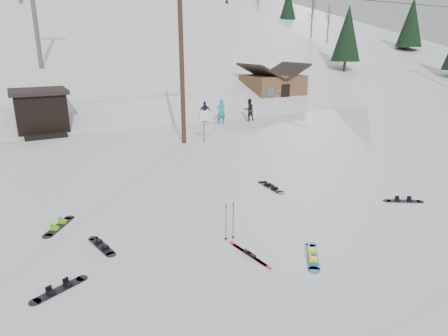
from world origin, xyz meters
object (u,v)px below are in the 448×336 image
hero_snowboard (312,256)px  hero_skis (249,254)px  cabin (273,88)px  utility_pole (182,60)px

hero_snowboard → hero_skis: hero_snowboard is taller
hero_skis → cabin: bearing=46.5°
utility_pole → hero_skis: 13.99m
utility_pole → hero_skis: size_ratio=5.10×
utility_pole → cabin: utility_pole is taller
utility_pole → cabin: 16.71m
utility_pole → hero_skis: utility_pole is taller
hero_skis → hero_snowboard: bearing=-38.9°
utility_pole → cabin: (13.00, 10.00, -3.20)m
hero_skis → utility_pole: bearing=67.5°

